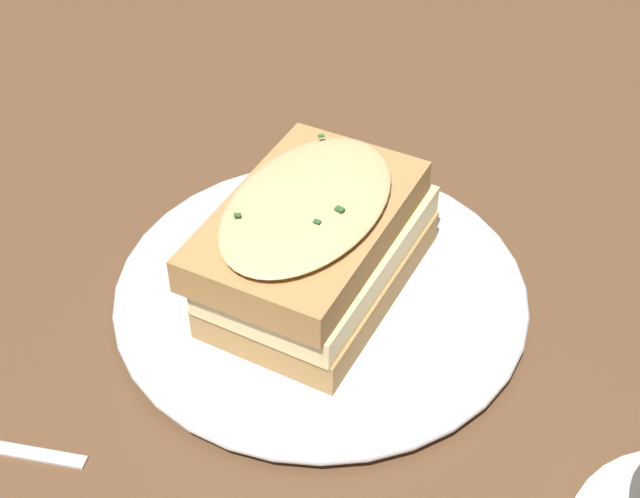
# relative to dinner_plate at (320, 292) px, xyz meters

# --- Properties ---
(ground_plane) EXTENTS (2.40, 2.40, 0.00)m
(ground_plane) POSITION_rel_dinner_plate_xyz_m (-0.02, 0.00, -0.01)
(ground_plane) COLOR brown
(dinner_plate) EXTENTS (0.26, 0.26, 0.01)m
(dinner_plate) POSITION_rel_dinner_plate_xyz_m (0.00, 0.00, 0.00)
(dinner_plate) COLOR white
(dinner_plate) RESTS_ON ground_plane
(sandwich) EXTENTS (0.16, 0.19, 0.08)m
(sandwich) POSITION_rel_dinner_plate_xyz_m (-0.00, -0.00, 0.04)
(sandwich) COLOR #B2844C
(sandwich) RESTS_ON dinner_plate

